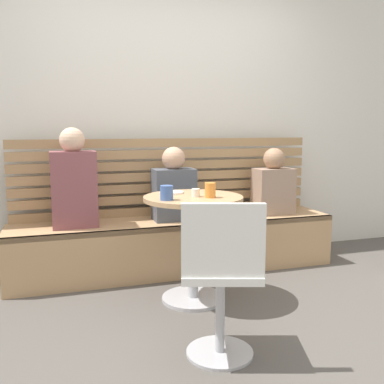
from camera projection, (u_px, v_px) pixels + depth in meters
The scene contains 13 objects.
ground at pixel (230, 332), 2.58m from camera, with size 8.00×8.00×0.00m, color #514C47.
back_wall at pixel (162, 100), 3.91m from camera, with size 5.20×0.10×2.90m, color silver.
booth_bench at pixel (176, 245), 3.68m from camera, with size 2.70×0.52×0.44m.
booth_backrest at pixel (168, 176), 3.82m from camera, with size 2.65×0.04×0.67m.
cafe_table at pixel (193, 228), 2.99m from camera, with size 0.68×0.68×0.74m.
white_chair at pixel (221, 274), 2.20m from camera, with size 0.50×0.50×0.85m.
person_adult at pixel (74, 183), 3.34m from camera, with size 0.34×0.22×0.76m.
person_child_left at pixel (273, 185), 3.87m from camera, with size 0.34×0.22×0.58m.
person_child_middle at pixel (174, 188), 3.60m from camera, with size 0.34×0.22×0.61m.
cup_mug_blue at pixel (167, 193), 2.79m from camera, with size 0.08×0.08×0.10m, color #3D5B9E.
cup_tumbler_orange at pixel (210, 190), 2.89m from camera, with size 0.07×0.07×0.10m, color orange.
cup_espresso_small at pixel (196, 193), 2.93m from camera, with size 0.06×0.06×0.06m, color silver.
plate_small at pixel (172, 192), 3.09m from camera, with size 0.17×0.17×0.01m, color white.
Camera 1 is at (-0.95, -2.24, 1.20)m, focal length 40.72 mm.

